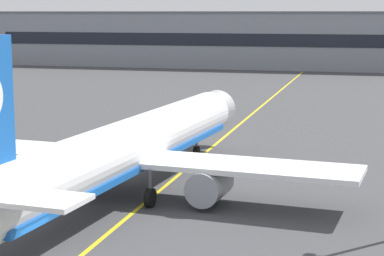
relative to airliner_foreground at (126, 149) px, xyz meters
The scene contains 3 objects.
taxiway_centreline 15.94m from the airliner_foreground, 83.57° to the left, with size 0.30×180.00×0.01m, color yellow.
airliner_foreground is the anchor object (origin of this frame).
terminal_building 112.96m from the airliner_foreground, 88.51° to the left, with size 152.19×12.40×12.88m.
Camera 1 is at (14.53, -29.45, 12.74)m, focal length 64.49 mm.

